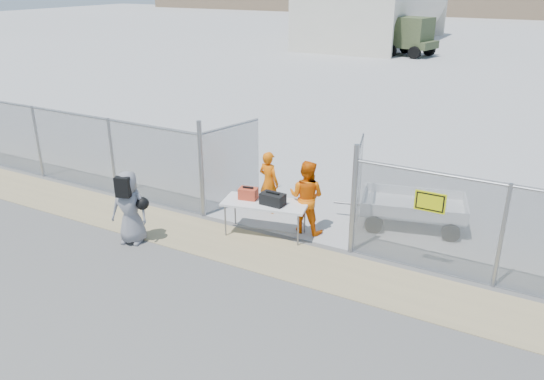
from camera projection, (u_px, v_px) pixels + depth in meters
The scene contains 12 objects.
ground at pixel (227, 270), 11.12m from camera, with size 160.00×160.00×0.00m, color #474747.
tarmac_inside at pixel (495, 47), 45.29m from camera, with size 160.00×80.00×0.01m, color #A4A4A4.
dirt_strip at pixel (251, 250), 11.93m from camera, with size 44.00×1.60×0.01m, color tan.
chain_link_fence at pixel (272, 190), 12.33m from camera, with size 40.00×0.20×2.20m, color gray, non-canonical shape.
folding_table at pixel (265, 218), 12.48m from camera, with size 1.98×0.82×0.84m, color white, non-canonical shape.
orange_bag at pixel (248, 194), 12.46m from camera, with size 0.42×0.28×0.27m, color #CF4125.
black_duffel at pixel (273, 199), 12.16m from camera, with size 0.55×0.32×0.27m, color black.
security_worker_left at pixel (269, 182), 13.57m from camera, with size 0.60×0.39×1.64m, color orange.
security_worker_right at pixel (306, 197), 12.48m from camera, with size 0.87×0.68×1.79m, color orange.
visitor at pixel (130, 207), 11.99m from camera, with size 0.85×0.55×1.73m, color slate.
utility_trailer at pixel (413, 210), 13.01m from camera, with size 3.22×1.66×0.78m, color white, non-canonical shape.
military_truck at pixel (397, 36), 40.50m from camera, with size 5.94×2.19×2.83m, color #444F2E, non-canonical shape.
Camera 1 is at (5.45, -8.04, 5.75)m, focal length 35.00 mm.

